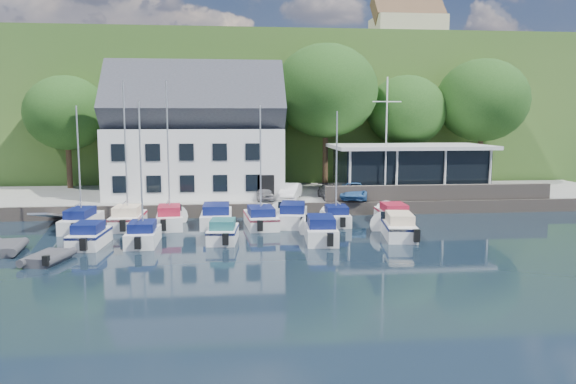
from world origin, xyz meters
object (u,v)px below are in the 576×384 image
harbor_building (196,143)px  boat_r1_5 (292,213)px  club_pavilion (409,169)px  boat_r2_3 (320,228)px  boat_r1_0 (79,163)px  boat_r1_1 (126,158)px  boat_r1_3 (217,214)px  boat_r1_6 (336,166)px  boat_r2_4 (398,225)px  dinghy_0 (5,246)px  car_dgrey (330,192)px  boat_r2_0 (89,234)px  boat_r2_2 (223,230)px  dinghy_1 (48,256)px  boat_r1_7 (393,212)px  car_blue (354,190)px  boat_r1_4 (260,164)px  car_white (291,191)px  boat_r2_1 (141,173)px  flagpole (386,138)px  car_silver (264,193)px  boat_r1_2 (168,159)px

harbor_building → boat_r1_5: size_ratio=2.16×
club_pavilion → boat_r2_3: size_ratio=2.10×
boat_r1_0 → boat_r1_1: size_ratio=0.95×
club_pavilion → boat_r1_3: bearing=-153.6°
club_pavilion → boat_r1_6: (-7.94, -8.58, 1.05)m
boat_r1_5 → boat_r2_4: boat_r1_5 is taller
club_pavilion → dinghy_0: size_ratio=4.13×
car_dgrey → boat_r2_0: 19.28m
boat_r2_2 → boat_r2_4: bearing=6.5°
dinghy_0 → dinghy_1: (2.98, -2.41, -0.04)m
boat_r1_6 → boat_r1_7: boat_r1_6 is taller
car_blue → boat_r2_4: (0.67, -9.74, -0.92)m
club_pavilion → boat_r1_5: 13.92m
club_pavilion → car_dgrey: size_ratio=3.53×
boat_r1_4 → boat_r1_6: size_ratio=1.05×
harbor_building → car_white: 9.02m
boat_r1_4 → boat_r2_0: size_ratio=1.70×
boat_r2_1 → boat_r1_4: bearing=33.1°
car_blue → flagpole: (2.54, -0.03, 4.08)m
car_dgrey → boat_r1_3: car_dgrey is taller
car_dgrey → boat_r1_3: size_ratio=0.54×
dinghy_0 → boat_r2_4: bearing=-2.3°
boat_r1_5 → boat_r2_3: (1.10, -5.37, -0.01)m
boat_r1_5 → boat_r2_1: (-9.41, -5.23, 3.44)m
flagpole → boat_r1_4: 11.69m
boat_r1_4 → boat_r1_5: 4.23m
boat_r1_6 → boat_r2_4: bearing=-52.5°
car_blue → dinghy_1: car_blue is taller
boat_r1_5 → boat_r1_0: bearing=-169.2°
boat_r1_6 → boat_r1_0: bearing=-177.1°
car_white → boat_r1_3: car_white is taller
boat_r2_1 → club_pavilion: bearing=33.7°
car_silver → boat_r2_0: bearing=-140.7°
boat_r1_3 → boat_r2_4: boat_r2_4 is taller
car_blue → dinghy_1: size_ratio=1.40×
harbor_building → boat_r1_0: 11.55m
boat_r1_0 → flagpole: bearing=18.0°
boat_r2_1 → dinghy_1: bearing=-137.5°
harbor_building → boat_r2_2: harbor_building is taller
boat_r1_2 → boat_r2_2: boat_r1_2 is taller
boat_r1_7 → boat_r2_2: (-12.00, -5.22, 0.01)m
boat_r2_0 → boat_r2_1: size_ratio=0.60×
boat_r1_3 → boat_r2_0: boat_r1_3 is taller
dinghy_0 → boat_r2_1: bearing=4.2°
car_silver → flagpole: flagpole is taller
boat_r1_3 → boat_r1_5: bearing=-2.0°
boat_r1_7 → boat_r2_3: 8.31m
boat_r1_3 → boat_r1_4: boat_r1_4 is taller
harbor_building → dinghy_1: harbor_building is taller
car_blue → boat_r2_0: size_ratio=0.79×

